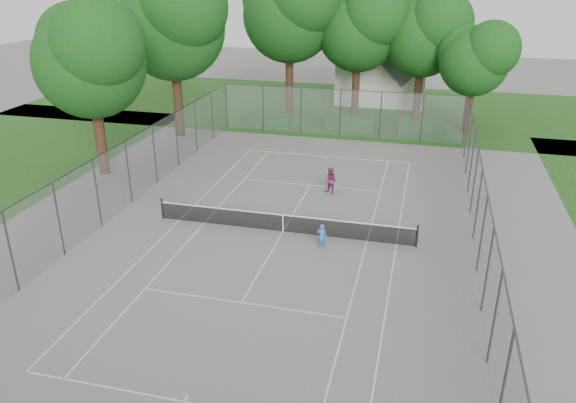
% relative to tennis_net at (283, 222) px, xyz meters
% --- Properties ---
extents(ground, '(120.00, 120.00, 0.00)m').
position_rel_tennis_net_xyz_m(ground, '(0.00, 0.00, -0.51)').
color(ground, slate).
rests_on(ground, ground).
extents(grass_far, '(60.00, 20.00, 0.00)m').
position_rel_tennis_net_xyz_m(grass_far, '(0.00, 26.00, -0.51)').
color(grass_far, '#1E4914').
rests_on(grass_far, ground).
extents(court_markings, '(11.03, 23.83, 0.01)m').
position_rel_tennis_net_xyz_m(court_markings, '(0.00, 0.00, -0.50)').
color(court_markings, silver).
rests_on(court_markings, ground).
extents(tennis_net, '(12.87, 0.10, 1.10)m').
position_rel_tennis_net_xyz_m(tennis_net, '(0.00, 0.00, 0.00)').
color(tennis_net, black).
rests_on(tennis_net, ground).
extents(perimeter_fence, '(18.08, 34.08, 3.52)m').
position_rel_tennis_net_xyz_m(perimeter_fence, '(0.00, 0.00, 1.30)').
color(perimeter_fence, '#38383D').
rests_on(perimeter_fence, ground).
extents(tree_far_left, '(8.82, 8.06, 12.68)m').
position_rel_tennis_net_xyz_m(tree_far_left, '(-5.30, 22.96, 8.21)').
color(tree_far_left, '#311D12').
rests_on(tree_far_left, ground).
extents(tree_far_midleft, '(7.68, 7.02, 11.04)m').
position_rel_tennis_net_xyz_m(tree_far_midleft, '(0.36, 23.31, 7.08)').
color(tree_far_midleft, '#311D12').
rests_on(tree_far_midleft, ground).
extents(tree_far_midright, '(7.19, 6.56, 10.34)m').
position_rel_tennis_net_xyz_m(tree_far_midright, '(5.51, 23.45, 6.59)').
color(tree_far_midright, '#311D12').
rests_on(tree_far_midright, ground).
extents(tree_far_right, '(5.87, 5.36, 8.44)m').
position_rel_tennis_net_xyz_m(tree_far_right, '(9.40, 20.28, 5.28)').
color(tree_far_right, '#311D12').
rests_on(tree_far_right, ground).
extents(tree_side_back, '(8.61, 7.86, 12.38)m').
position_rel_tennis_net_xyz_m(tree_side_back, '(-11.65, 14.09, 8.00)').
color(tree_side_back, '#311D12').
rests_on(tree_side_back, ground).
extents(tree_side_front, '(7.40, 6.76, 10.64)m').
position_rel_tennis_net_xyz_m(tree_side_front, '(-12.82, 5.25, 6.80)').
color(tree_side_front, '#311D12').
rests_on(tree_side_front, ground).
extents(hedge_left, '(3.53, 1.06, 0.88)m').
position_rel_tennis_net_xyz_m(hedge_left, '(-5.91, 18.15, -0.07)').
color(hedge_left, '#174918').
rests_on(hedge_left, ground).
extents(hedge_mid, '(3.79, 1.08, 1.19)m').
position_rel_tennis_net_xyz_m(hedge_mid, '(0.60, 18.47, 0.08)').
color(hedge_mid, '#174918').
rests_on(hedge_mid, ground).
extents(hedge_right, '(3.37, 1.23, 1.01)m').
position_rel_tennis_net_xyz_m(hedge_right, '(6.00, 18.64, -0.01)').
color(hedge_right, '#174918').
rests_on(hedge_right, ground).
extents(house, '(7.93, 6.14, 9.87)m').
position_rel_tennis_net_xyz_m(house, '(1.96, 29.14, 3.46)').
color(house, silver).
rests_on(house, ground).
extents(girl_player, '(0.48, 0.35, 1.22)m').
position_rel_tennis_net_xyz_m(girl_player, '(2.15, -1.20, 0.10)').
color(girl_player, blue).
rests_on(girl_player, ground).
extents(woman_player, '(0.91, 0.83, 1.52)m').
position_rel_tennis_net_xyz_m(woman_player, '(1.38, 5.41, 0.25)').
color(woman_player, '#76275C').
rests_on(woman_player, ground).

